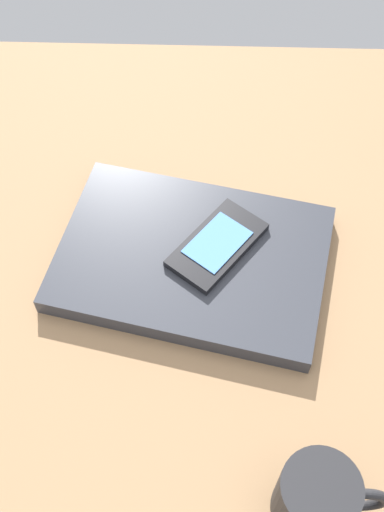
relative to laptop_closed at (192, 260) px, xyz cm
name	(u,v)px	position (x,y,z in cm)	size (l,w,h in cm)	color
desk_surface	(266,273)	(8.90, 0.23, -2.68)	(120.00, 80.00, 3.00)	#9E7751
laptop_closed	(192,260)	(0.00, 0.00, 0.00)	(30.58, 21.09, 2.36)	#33353D
cell_phone_on_laptop	(217,245)	(2.88, 1.09, 1.68)	(12.13, 13.16, 1.07)	black
coffee_mug	(317,499)	(11.96, -26.92, 2.85)	(10.13, 7.09, 8.06)	#262628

